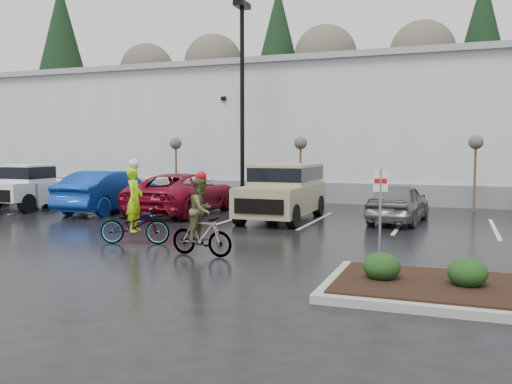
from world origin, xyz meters
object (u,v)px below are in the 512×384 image
(lamppost, at_px, (242,82))
(sapling_mid, at_px, (301,147))
(fire_lane_sign, at_px, (380,207))
(car_blue, at_px, (109,191))
(sapling_west, at_px, (176,147))
(cyclist_hivis, at_px, (135,218))
(sapling_east, at_px, (476,146))
(pickup_white, at_px, (40,186))
(car_grey, at_px, (399,203))
(car_red, at_px, (183,193))
(suv_tan, at_px, (282,192))
(cyclist_olive, at_px, (202,225))

(lamppost, distance_m, sapling_mid, 4.00)
(sapling_mid, bearing_deg, fire_lane_sign, -67.51)
(fire_lane_sign, relative_size, car_blue, 0.42)
(sapling_west, distance_m, sapling_mid, 6.50)
(sapling_mid, relative_size, fire_lane_sign, 1.45)
(cyclist_hivis, bearing_deg, sapling_east, -53.94)
(pickup_white, relative_size, car_grey, 1.25)
(fire_lane_sign, bearing_deg, car_red, 137.78)
(sapling_mid, distance_m, pickup_white, 11.82)
(fire_lane_sign, distance_m, suv_tan, 8.80)
(sapling_mid, bearing_deg, suv_tan, -81.60)
(sapling_east, height_order, suv_tan, sapling_east)
(sapling_east, relative_size, cyclist_hivis, 1.36)
(lamppost, height_order, suv_tan, lamppost)
(lamppost, height_order, car_grey, lamppost)
(sapling_mid, height_order, fire_lane_sign, sapling_mid)
(pickup_white, bearing_deg, car_red, 2.65)
(sapling_east, distance_m, cyclist_olive, 14.14)
(suv_tan, bearing_deg, sapling_east, 38.07)
(lamppost, relative_size, cyclist_hivis, 3.93)
(car_grey, bearing_deg, car_blue, 10.26)
(car_blue, bearing_deg, car_grey, -175.69)
(sapling_east, distance_m, cyclist_hivis, 14.74)
(lamppost, xyz_separation_m, cyclist_hivis, (1.00, -10.50, -4.96))
(sapling_east, distance_m, car_grey, 5.54)
(lamppost, relative_size, car_red, 1.56)
(sapling_east, distance_m, car_red, 12.21)
(sapling_mid, height_order, suv_tan, sapling_mid)
(sapling_mid, bearing_deg, car_grey, -42.33)
(lamppost, xyz_separation_m, sapling_east, (10.00, 1.00, -2.96))
(lamppost, xyz_separation_m, car_grey, (7.37, -3.43, -4.98))
(car_blue, xyz_separation_m, car_grey, (11.58, 0.90, -0.15))
(car_red, relative_size, cyclist_hivis, 2.51)
(car_grey, bearing_deg, lamppost, -19.19)
(sapling_west, distance_m, cyclist_olive, 14.59)
(pickup_white, bearing_deg, fire_lane_sign, -26.06)
(sapling_east, xyz_separation_m, car_grey, (-2.63, -4.43, -2.02))
(cyclist_olive, bearing_deg, cyclist_hivis, 75.04)
(car_blue, xyz_separation_m, suv_tan, (7.49, 0.07, 0.17))
(pickup_white, height_order, car_red, pickup_white)
(cyclist_olive, bearing_deg, suv_tan, 6.24)
(sapling_east, relative_size, cyclist_olive, 1.54)
(sapling_east, bearing_deg, cyclist_olive, -117.82)
(sapling_east, bearing_deg, car_blue, -159.42)
(fire_lane_sign, bearing_deg, sapling_mid, 112.49)
(cyclist_hivis, bearing_deg, cyclist_olive, -125.58)
(sapling_mid, height_order, car_red, sapling_mid)
(sapling_mid, distance_m, sapling_east, 7.50)
(cyclist_olive, bearing_deg, sapling_east, -23.09)
(lamppost, bearing_deg, cyclist_olive, -73.07)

